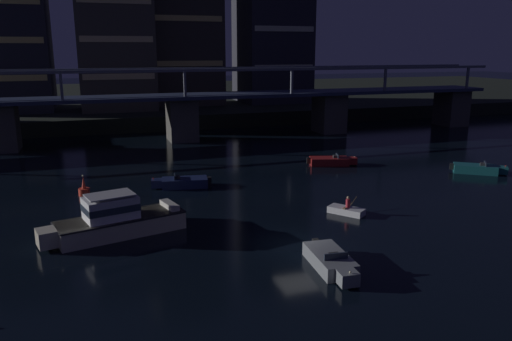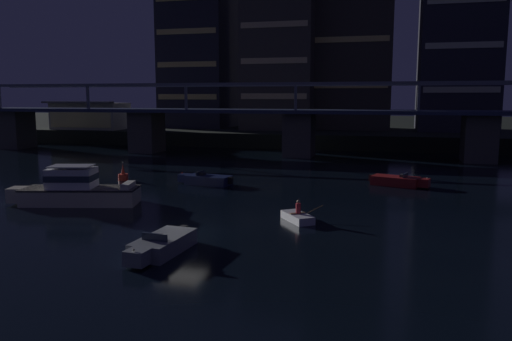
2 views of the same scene
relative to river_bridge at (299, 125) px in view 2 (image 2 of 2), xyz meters
The scene contains 14 objects.
ground_plane 38.67m from the river_bridge, 90.00° to the right, with size 400.00×400.00×0.00m, color black.
far_riverbank 48.10m from the river_bridge, 90.00° to the left, with size 240.00×80.00×2.20m, color black.
river_bridge is the anchor object (origin of this frame).
tower_west_low 34.62m from the river_bridge, 133.34° to the left, with size 11.54×13.34×27.76m.
tower_west_tall 23.69m from the river_bridge, 109.27° to the left, with size 11.57×9.22×28.18m.
tower_central 29.36m from the river_bridge, 79.18° to the left, with size 13.47×9.20×36.82m.
tower_east_tall 35.18m from the river_bridge, 48.16° to the left, with size 11.78×12.60×33.04m.
waterfront_pavilion 39.71m from the river_bridge, 162.54° to the left, with size 12.40×7.40×4.70m.
cabin_cruiser_near_left 34.68m from the river_bridge, 107.51° to the right, with size 9.37×4.57×2.79m.
speedboat_near_right 42.14m from the river_bridge, 89.39° to the right, with size 2.10×5.23×1.16m.
speedboat_mid_left 23.55m from the river_bridge, 100.56° to the right, with size 5.23×2.36×1.16m.
speedboat_mid_center 23.04m from the river_bridge, 58.16° to the right, with size 5.17×2.83×1.16m.
channel_buoy 26.21m from the river_bridge, 118.48° to the right, with size 0.90×0.90×1.76m.
dinghy_with_paddler 34.63m from the river_bridge, 80.31° to the right, with size 2.68×2.74×1.36m.
Camera 2 is at (11.00, -25.52, 7.61)m, focal length 35.41 mm.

